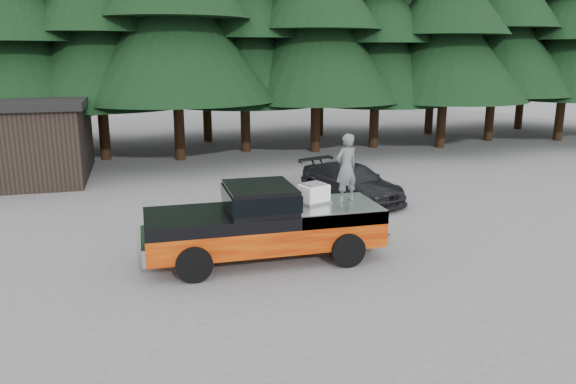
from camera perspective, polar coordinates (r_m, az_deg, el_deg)
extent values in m
plane|color=#535356|center=(14.02, -2.25, -7.24)|extent=(120.00, 120.00, 0.00)
cube|color=black|center=(13.79, -2.87, -0.51)|extent=(1.66, 1.90, 0.59)
cube|color=white|center=(14.33, 2.62, -0.23)|extent=(0.81, 0.75, 0.45)
imported|color=#515558|center=(14.37, 5.94, 2.44)|extent=(0.75, 0.61, 1.77)
imported|color=black|center=(19.83, 6.49, 0.98)|extent=(3.21, 4.69, 1.26)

